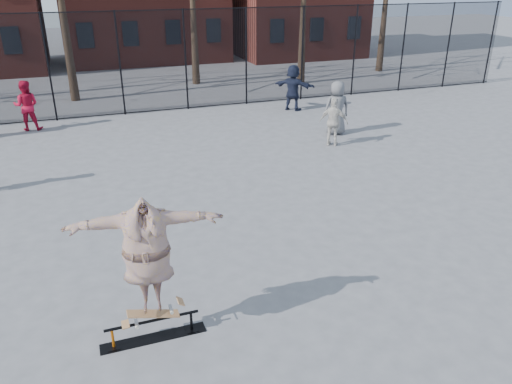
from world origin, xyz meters
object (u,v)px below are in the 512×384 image
object	(u,v)px
skateboard	(154,316)
skate_rail	(153,331)
bystander_white	(334,122)
bystander_extra	(337,108)
bystander_navy	(293,88)
skater	(148,262)
bystander_red	(26,106)

from	to	relation	value
skateboard	skate_rail	bearing A→B (deg)	180.00
skateboard	bystander_white	bearing A→B (deg)	46.78
skate_rail	bystander_extra	bearing A→B (deg)	47.93
skate_rail	bystander_white	bearing A→B (deg)	46.66
bystander_navy	skate_rail	bearing A→B (deg)	102.37
skate_rail	bystander_extra	size ratio (longest dim) A/B	0.88
bystander_navy	skater	bearing A→B (deg)	102.47
skateboard	skater	bearing A→B (deg)	0.00
skateboard	skater	distance (m)	0.98
skateboard	bystander_extra	xyz separation A→B (m)	(7.83, 8.71, 0.52)
skateboard	bystander_navy	distance (m)	14.56
skateboard	bystander_extra	world-z (taller)	bystander_extra
bystander_red	bystander_extra	world-z (taller)	bystander_extra
skateboard	bystander_navy	world-z (taller)	bystander_navy
skate_rail	skater	bearing A→B (deg)	-0.00
skateboard	bystander_red	size ratio (longest dim) A/B	0.48
bystander_red	bystander_white	distance (m)	10.96
bystander_red	bystander_navy	xyz separation A→B (m)	(10.18, -0.64, 0.04)
skater	bystander_red	xyz separation A→B (m)	(-2.43, 12.95, -0.50)
skateboard	skater	world-z (taller)	skater
skater	bystander_extra	world-z (taller)	skater
skater	bystander_white	world-z (taller)	skater
skate_rail	skateboard	world-z (taller)	skateboard
bystander_red	bystander_white	xyz separation A→B (m)	(9.56, -5.36, -0.10)
bystander_red	bystander_extra	size ratio (longest dim) A/B	0.96
skateboard	bystander_red	xyz separation A→B (m)	(-2.43, 12.95, 0.48)
skater	bystander_white	size ratio (longest dim) A/B	1.43
skater	bystander_extra	bearing A→B (deg)	56.47
bystander_red	skater	bearing A→B (deg)	109.34
skater	skate_rail	bearing A→B (deg)	-171.57
skateboard	skater	size ratio (longest dim) A/B	0.38
bystander_extra	bystander_white	bearing A→B (deg)	64.80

